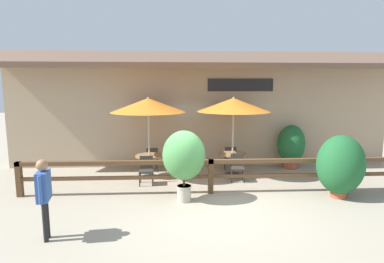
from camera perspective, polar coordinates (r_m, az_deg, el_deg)
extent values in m
plane|color=#9E937F|center=(7.52, 4.49, -14.31)|extent=(60.00, 60.00, 0.00)
cube|color=tan|center=(11.17, 1.79, 2.67)|extent=(14.00, 0.40, 3.60)
cube|color=brown|center=(10.62, 2.10, 13.59)|extent=(14.28, 1.48, 0.70)
cube|color=black|center=(11.10, 9.23, 8.74)|extent=(2.38, 0.04, 0.44)
cube|color=brown|center=(8.23, 3.61, -5.74)|extent=(10.40, 0.14, 0.11)
cube|color=brown|center=(8.34, 3.58, -8.54)|extent=(10.40, 0.10, 0.09)
cube|color=brown|center=(9.29, -30.05, -7.90)|extent=(0.14, 0.14, 0.95)
cube|color=brown|center=(8.34, 3.58, -8.54)|extent=(0.14, 0.14, 0.95)
cylinder|color=#B7B2A8|center=(9.78, -8.19, -2.37)|extent=(0.06, 0.06, 2.19)
cone|color=orange|center=(9.63, -8.34, 4.98)|extent=(2.39, 2.39, 0.45)
sphere|color=#B2ADA3|center=(9.62, -8.37, 6.31)|extent=(0.07, 0.07, 0.07)
cylinder|color=olive|center=(9.85, -8.15, -4.62)|extent=(0.89, 0.89, 0.05)
cylinder|color=#333333|center=(9.94, -8.10, -6.66)|extent=(0.07, 0.07, 0.68)
cylinder|color=#333333|center=(10.03, -8.07, -8.46)|extent=(0.49, 0.49, 0.03)
cube|color=#332D28|center=(9.17, -8.72, -7.46)|extent=(0.44, 0.44, 0.05)
cube|color=#332D28|center=(9.30, -8.69, -5.81)|extent=(0.40, 0.05, 0.40)
cylinder|color=#2D2D2D|center=(9.06, -9.97, -9.13)|extent=(0.04, 0.04, 0.39)
cylinder|color=#2D2D2D|center=(9.04, -7.54, -9.12)|extent=(0.04, 0.04, 0.39)
cylinder|color=#2D2D2D|center=(9.42, -9.80, -8.44)|extent=(0.04, 0.04, 0.39)
cylinder|color=#2D2D2D|center=(9.40, -7.46, -8.43)|extent=(0.04, 0.04, 0.39)
cube|color=#332D28|center=(10.68, -7.72, -5.19)|extent=(0.50, 0.50, 0.05)
cube|color=#332D28|center=(10.45, -7.61, -4.23)|extent=(0.40, 0.12, 0.40)
cylinder|color=#2D2D2D|center=(10.94, -6.83, -6.04)|extent=(0.04, 0.04, 0.39)
cylinder|color=#2D2D2D|center=(10.89, -8.82, -6.14)|extent=(0.04, 0.04, 0.39)
cylinder|color=#2D2D2D|center=(10.58, -6.53, -6.53)|extent=(0.04, 0.04, 0.39)
cylinder|color=#2D2D2D|center=(10.53, -8.59, -6.64)|extent=(0.04, 0.04, 0.39)
cylinder|color=#B7B2A8|center=(10.03, 7.77, -2.10)|extent=(0.06, 0.06, 2.19)
cone|color=orange|center=(9.88, 7.91, 5.07)|extent=(2.39, 2.39, 0.45)
sphere|color=#B2ADA3|center=(9.87, 7.93, 6.36)|extent=(0.07, 0.07, 0.07)
cylinder|color=olive|center=(10.10, 7.72, -4.29)|extent=(0.89, 0.89, 0.05)
cylinder|color=#333333|center=(10.19, 7.69, -6.29)|extent=(0.07, 0.07, 0.68)
cylinder|color=#333333|center=(10.27, 7.65, -8.04)|extent=(0.49, 0.49, 0.03)
cube|color=#332D28|center=(9.50, 8.64, -6.90)|extent=(0.46, 0.46, 0.05)
cube|color=#332D28|center=(9.63, 8.55, -5.32)|extent=(0.40, 0.07, 0.40)
cylinder|color=#2D2D2D|center=(9.36, 7.56, -8.52)|extent=(0.04, 0.04, 0.39)
cylinder|color=#2D2D2D|center=(9.40, 9.89, -8.49)|extent=(0.04, 0.04, 0.39)
cylinder|color=#2D2D2D|center=(9.72, 7.37, -7.87)|extent=(0.04, 0.04, 0.39)
cylinder|color=#2D2D2D|center=(9.76, 9.61, -7.86)|extent=(0.04, 0.04, 0.39)
cube|color=#332D28|center=(10.86, 7.30, -4.96)|extent=(0.48, 0.48, 0.05)
cube|color=#332D28|center=(10.62, 7.33, -4.01)|extent=(0.40, 0.10, 0.40)
cylinder|color=#2D2D2D|center=(11.10, 8.25, -5.86)|extent=(0.04, 0.04, 0.39)
cylinder|color=#2D2D2D|center=(11.09, 6.27, -5.83)|extent=(0.04, 0.04, 0.39)
cylinder|color=#2D2D2D|center=(10.73, 8.31, -6.35)|extent=(0.04, 0.04, 0.39)
cylinder|color=#2D2D2D|center=(10.73, 6.27, -6.32)|extent=(0.04, 0.04, 0.39)
cylinder|color=#9E4C33|center=(9.02, 26.11, -10.49)|extent=(0.40, 0.40, 0.23)
cylinder|color=#9E4C33|center=(8.99, 26.15, -9.93)|extent=(0.44, 0.44, 0.04)
ellipsoid|color=#1E5B2D|center=(8.81, 26.43, -5.66)|extent=(1.22, 1.10, 1.57)
cylinder|color=#B7AD99|center=(7.85, -1.54, -11.69)|extent=(0.36, 0.36, 0.41)
cylinder|color=#B7AD99|center=(7.79, -1.54, -10.42)|extent=(0.38, 0.38, 0.04)
cylinder|color=brown|center=(7.73, -1.55, -8.95)|extent=(0.06, 0.06, 0.38)
ellipsoid|color=#4C934C|center=(7.57, -1.56, -4.54)|extent=(1.08, 0.97, 1.26)
cylinder|color=#9E4C33|center=(11.55, 18.22, -5.88)|extent=(0.56, 0.56, 0.29)
cylinder|color=#9E4C33|center=(11.53, 18.25, -5.27)|extent=(0.60, 0.60, 0.04)
ellipsoid|color=#1E5B2D|center=(11.40, 18.39, -2.28)|extent=(0.98, 0.88, 1.39)
cylinder|color=black|center=(6.62, -25.91, -14.66)|extent=(0.09, 0.09, 0.79)
cylinder|color=black|center=(6.48, -26.21, -15.18)|extent=(0.09, 0.09, 0.79)
cube|color=#33569E|center=(6.32, -26.44, -9.26)|extent=(0.27, 0.46, 0.56)
cylinder|color=#33569E|center=(6.55, -25.97, -8.64)|extent=(0.07, 0.07, 0.53)
cylinder|color=#33569E|center=(6.10, -26.95, -9.93)|extent=(0.07, 0.07, 0.53)
sphere|color=#9E704C|center=(6.22, -26.68, -5.76)|extent=(0.21, 0.21, 0.21)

